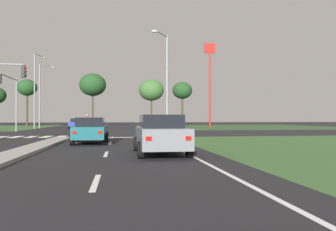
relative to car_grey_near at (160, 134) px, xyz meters
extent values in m
plane|color=black|center=(-5.72, 19.29, -0.83)|extent=(200.00, 200.00, 0.00)
cube|color=#2D4C28|center=(19.78, 43.79, -0.82)|extent=(35.00, 35.00, 0.01)
cube|color=gray|center=(-5.72, 0.29, -0.76)|extent=(1.20, 22.00, 0.14)
cube|color=gray|center=(-5.72, 44.29, -0.76)|extent=(1.20, 36.00, 0.14)
cube|color=silver|center=(-2.22, -5.71, -0.82)|extent=(0.14, 2.00, 0.01)
cube|color=silver|center=(-2.22, 0.29, -0.82)|extent=(0.14, 2.00, 0.01)
cube|color=silver|center=(-2.22, 6.29, -0.82)|extent=(0.14, 2.00, 0.01)
cube|color=silver|center=(-2.22, 12.29, -0.82)|extent=(0.14, 2.00, 0.01)
cube|color=silver|center=(1.13, 1.29, -0.82)|extent=(0.14, 24.00, 0.01)
cube|color=silver|center=(-1.92, 12.29, -0.82)|extent=(6.40, 0.50, 0.01)
cube|color=silver|center=(-10.97, 14.09, -0.82)|extent=(0.70, 2.80, 0.01)
cube|color=silver|center=(-9.82, 14.09, -0.82)|extent=(0.70, 2.80, 0.01)
cube|color=silver|center=(-8.67, 14.09, -0.82)|extent=(0.70, 2.80, 0.01)
cube|color=silver|center=(-7.52, 14.09, -0.82)|extent=(0.70, 2.80, 0.01)
cube|color=silver|center=(-6.37, 14.09, -0.82)|extent=(0.70, 2.80, 0.01)
cube|color=slate|center=(0.00, 0.03, -0.12)|extent=(1.83, 4.59, 0.78)
cube|color=black|center=(0.00, -0.12, 0.53)|extent=(1.61, 2.11, 0.52)
cube|color=red|center=(-0.69, -2.28, -0.04)|extent=(0.20, 0.04, 0.14)
cube|color=red|center=(0.69, -2.28, -0.04)|extent=(0.20, 0.04, 0.14)
cylinder|color=black|center=(-0.91, 1.50, -0.51)|extent=(0.22, 0.64, 0.64)
cylinder|color=black|center=(0.91, 1.50, -0.51)|extent=(0.22, 0.64, 0.64)
cylinder|color=black|center=(-0.91, -1.44, -0.51)|extent=(0.22, 0.64, 0.64)
cylinder|color=black|center=(0.91, -1.44, -0.51)|extent=(0.22, 0.64, 0.64)
cube|color=#19565B|center=(-3.36, 6.42, -0.16)|extent=(1.76, 4.16, 0.69)
cube|color=black|center=(-3.36, 6.27, 0.44)|extent=(1.55, 1.92, 0.52)
cube|color=red|center=(-4.03, 4.32, -0.09)|extent=(0.20, 0.04, 0.14)
cube|color=red|center=(-2.69, 4.32, -0.09)|extent=(0.20, 0.04, 0.14)
cylinder|color=black|center=(-4.24, 7.76, -0.51)|extent=(0.22, 0.64, 0.64)
cylinder|color=black|center=(-2.48, 7.76, -0.51)|extent=(0.22, 0.64, 0.64)
cylinder|color=black|center=(-4.24, 5.09, -0.51)|extent=(0.22, 0.64, 0.64)
cylinder|color=black|center=(-2.48, 5.09, -0.51)|extent=(0.22, 0.64, 0.64)
cube|color=#161E47|center=(-8.07, 44.62, -0.13)|extent=(1.74, 4.19, 0.76)
cube|color=black|center=(-8.07, 44.77, 0.51)|extent=(1.53, 1.93, 0.52)
cube|color=red|center=(-7.41, 46.73, -0.05)|extent=(0.20, 0.04, 0.14)
cube|color=red|center=(-8.74, 46.73, -0.05)|extent=(0.20, 0.04, 0.14)
cylinder|color=black|center=(-7.20, 43.28, -0.51)|extent=(0.22, 0.64, 0.64)
cylinder|color=black|center=(-8.94, 43.28, -0.51)|extent=(0.22, 0.64, 0.64)
cylinder|color=black|center=(-7.20, 45.96, -0.51)|extent=(0.22, 0.64, 0.64)
cylinder|color=black|center=(-8.94, 45.96, -0.51)|extent=(0.22, 0.64, 0.64)
cube|color=navy|center=(-8.06, 37.47, -0.17)|extent=(1.87, 4.58, 0.67)
cube|color=black|center=(-8.06, 37.62, 0.43)|extent=(1.64, 2.11, 0.52)
cube|color=red|center=(-7.35, 39.78, -0.10)|extent=(0.20, 0.04, 0.14)
cube|color=red|center=(-8.77, 39.78, -0.10)|extent=(0.20, 0.04, 0.14)
cylinder|color=black|center=(-7.13, 36.00, -0.51)|extent=(0.22, 0.64, 0.64)
cylinder|color=black|center=(-8.99, 36.00, -0.51)|extent=(0.22, 0.64, 0.64)
cylinder|color=black|center=(-7.13, 38.93, -0.51)|extent=(0.22, 0.64, 0.64)
cylinder|color=black|center=(-8.99, 38.93, -0.51)|extent=(0.22, 0.64, 0.64)
cube|color=black|center=(-8.91, 12.69, 4.23)|extent=(0.26, 0.32, 0.95)
sphere|color=red|center=(-8.75, 12.69, 4.53)|extent=(0.20, 0.20, 0.20)
sphere|color=#3A2405|center=(-8.75, 12.69, 4.23)|extent=(0.20, 0.20, 0.20)
sphere|color=black|center=(-8.75, 12.69, 3.93)|extent=(0.20, 0.20, 0.20)
cylinder|color=gray|center=(-13.32, 25.89, 2.25)|extent=(0.18, 0.18, 6.15)
cylinder|color=gray|center=(-13.32, 23.23, 5.07)|extent=(0.12, 5.31, 0.12)
cylinder|color=gray|center=(2.35, 14.01, 3.46)|extent=(0.20, 0.20, 8.58)
cylinder|color=gray|center=(1.71, 13.08, 7.65)|extent=(1.36, 1.91, 0.10)
ellipsoid|color=#B2B2A8|center=(1.07, 12.15, 7.55)|extent=(0.56, 0.28, 0.20)
cylinder|color=gray|center=(-13.78, 35.78, 4.64)|extent=(0.20, 0.20, 10.93)
cylinder|color=gray|center=(-13.40, 36.77, 10.00)|extent=(0.86, 2.01, 0.10)
ellipsoid|color=#B2B2A8|center=(-13.02, 37.76, 9.90)|extent=(0.56, 0.28, 0.20)
cylinder|color=gray|center=(-13.78, 38.77, 4.09)|extent=(0.20, 0.20, 9.83)
cylinder|color=gray|center=(-12.96, 39.41, 8.90)|extent=(1.72, 1.36, 0.10)
ellipsoid|color=#B2B2A8|center=(-12.13, 40.06, 8.80)|extent=(0.56, 0.28, 0.20)
cylinder|color=#4C4C4C|center=(-5.68, 28.44, -0.28)|extent=(0.16, 0.16, 0.80)
cylinder|color=maroon|center=(-5.68, 28.44, 0.54)|extent=(0.34, 0.34, 0.84)
sphere|color=tan|center=(-5.68, 28.44, 1.07)|extent=(0.24, 0.24, 0.24)
cylinder|color=red|center=(13.41, 39.42, 5.44)|extent=(0.28, 0.28, 12.53)
cube|color=red|center=(13.41, 39.42, 12.50)|extent=(1.80, 0.30, 1.60)
torus|color=yellow|center=(13.01, 39.59, 12.50)|extent=(0.96, 0.16, 0.96)
torus|color=yellow|center=(13.80, 39.59, 12.50)|extent=(0.96, 0.16, 0.96)
cylinder|color=#423323|center=(-19.65, 53.96, 2.46)|extent=(0.39, 0.39, 6.58)
ellipsoid|color=#1E421E|center=(-19.65, 53.96, 6.80)|extent=(3.80, 3.80, 3.23)
cylinder|color=#423323|center=(-6.86, 52.10, 2.54)|extent=(0.34, 0.34, 6.74)
ellipsoid|color=#1E421E|center=(-6.86, 52.10, 7.35)|extent=(5.22, 5.22, 4.44)
cylinder|color=#423323|center=(4.99, 54.32, 2.18)|extent=(0.32, 0.32, 6.02)
ellipsoid|color=#38602D|center=(4.99, 54.32, 6.63)|extent=(5.23, 5.23, 4.44)
cylinder|color=#423323|center=(12.04, 56.54, 2.42)|extent=(0.42, 0.42, 6.49)
ellipsoid|color=#1E421E|center=(12.04, 56.54, 6.86)|extent=(4.35, 4.35, 3.70)
camera|label=1|loc=(-1.69, -13.30, 0.64)|focal=34.67mm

